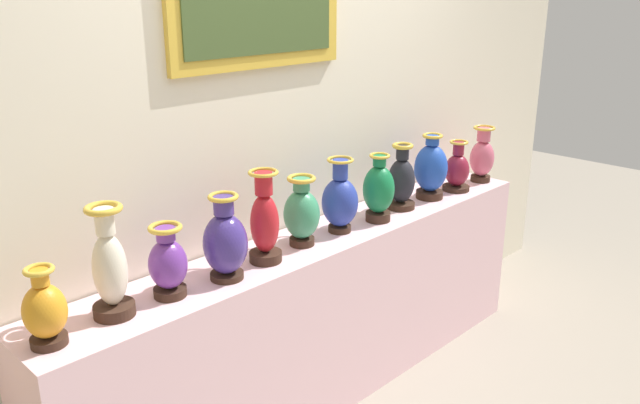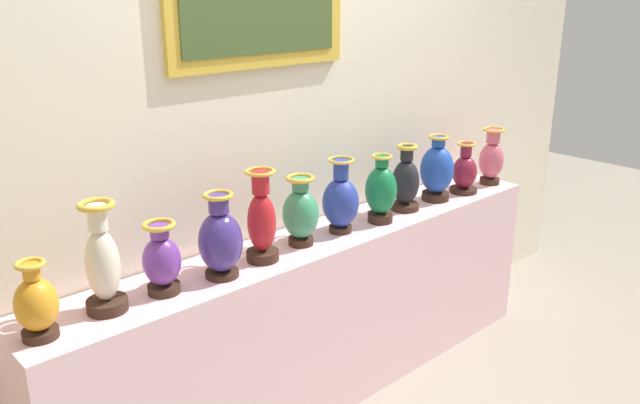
{
  "view_description": "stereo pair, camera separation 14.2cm",
  "coord_description": "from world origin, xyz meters",
  "views": [
    {
      "loc": [
        -2.04,
        -2.01,
        2.01
      ],
      "look_at": [
        0.0,
        0.0,
        1.04
      ],
      "focal_mm": 36.64,
      "sensor_mm": 36.0,
      "label": 1
    },
    {
      "loc": [
        -1.94,
        -2.11,
        2.01
      ],
      "look_at": [
        0.0,
        0.0,
        1.04
      ],
      "focal_mm": 36.64,
      "sensor_mm": 36.0,
      "label": 2
    }
  ],
  "objects": [
    {
      "name": "vase_onyx",
      "position": [
        0.59,
        -0.02,
        1.02
      ],
      "size": [
        0.15,
        0.15,
        0.35
      ],
      "color": "#382319",
      "rests_on": "display_shelf"
    },
    {
      "name": "vase_amber",
      "position": [
        -1.32,
        -0.04,
        0.99
      ],
      "size": [
        0.14,
        0.14,
        0.28
      ],
      "color": "#382319",
      "rests_on": "display_shelf"
    },
    {
      "name": "vase_jade",
      "position": [
        -0.13,
        -0.01,
        1.02
      ],
      "size": [
        0.16,
        0.16,
        0.32
      ],
      "color": "#382319",
      "rests_on": "display_shelf"
    },
    {
      "name": "vase_indigo",
      "position": [
        -0.59,
        -0.05,
        1.02
      ],
      "size": [
        0.18,
        0.18,
        0.36
      ],
      "color": "#382319",
      "rests_on": "display_shelf"
    },
    {
      "name": "vase_crimson",
      "position": [
        -0.37,
        -0.03,
        1.04
      ],
      "size": [
        0.14,
        0.14,
        0.4
      ],
      "color": "#382319",
      "rests_on": "display_shelf"
    },
    {
      "name": "vase_emerald",
      "position": [
        0.36,
        -0.06,
        1.03
      ],
      "size": [
        0.16,
        0.16,
        0.34
      ],
      "color": "#382319",
      "rests_on": "display_shelf"
    },
    {
      "name": "vase_cobalt",
      "position": [
        0.11,
        -0.02,
        1.02
      ],
      "size": [
        0.17,
        0.17,
        0.36
      ],
      "color": "#382319",
      "rests_on": "display_shelf"
    },
    {
      "name": "vase_violet",
      "position": [
        -0.84,
        -0.02,
        1.0
      ],
      "size": [
        0.15,
        0.15,
        0.29
      ],
      "color": "#382319",
      "rests_on": "display_shelf"
    },
    {
      "name": "ground_plane",
      "position": [
        0.0,
        0.0,
        0.0
      ],
      "size": [
        11.01,
        11.01,
        0.0
      ],
      "primitive_type": "plane",
      "color": "gray"
    },
    {
      "name": "back_wall",
      "position": [
        -0.0,
        0.25,
        1.39
      ],
      "size": [
        5.01,
        0.14,
        2.76
      ],
      "color": "beige",
      "rests_on": "ground_plane"
    },
    {
      "name": "vase_ivory",
      "position": [
        -1.07,
        -0.01,
        1.05
      ],
      "size": [
        0.15,
        0.15,
        0.42
      ],
      "color": "#382319",
      "rests_on": "display_shelf"
    },
    {
      "name": "display_shelf",
      "position": [
        0.0,
        0.0,
        0.43
      ],
      "size": [
        2.86,
        0.39,
        0.87
      ],
      "primitive_type": "cube",
      "color": "beige",
      "rests_on": "ground_plane"
    },
    {
      "name": "vase_sapphire",
      "position": [
        0.84,
        -0.03,
        1.03
      ],
      "size": [
        0.18,
        0.18,
        0.36
      ],
      "color": "#382319",
      "rests_on": "display_shelf"
    },
    {
      "name": "vase_rose",
      "position": [
        1.32,
        -0.06,
        1.02
      ],
      "size": [
        0.14,
        0.14,
        0.33
      ],
      "color": "#382319",
      "rests_on": "display_shelf"
    },
    {
      "name": "vase_burgundy",
      "position": [
        1.06,
        -0.05,
        0.98
      ],
      "size": [
        0.15,
        0.15,
        0.29
      ],
      "color": "#382319",
      "rests_on": "display_shelf"
    }
  ]
}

